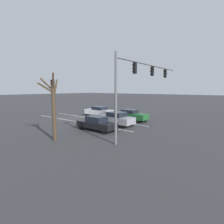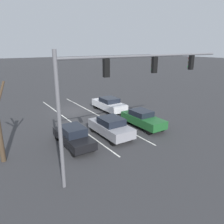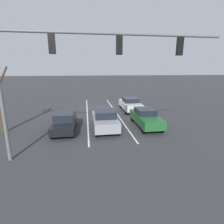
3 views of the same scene
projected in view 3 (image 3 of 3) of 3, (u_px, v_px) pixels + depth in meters
name	position (u px, v px, depth m)	size (l,w,h in m)	color
ground_plane	(100.00, 108.00, 22.92)	(240.00, 240.00, 0.00)	#333335
lane_stripe_left_divider	(116.00, 112.00, 20.33)	(0.12, 17.88, 0.01)	silver
lane_stripe_center_divider	(87.00, 113.00, 19.86)	(0.12, 17.88, 0.01)	silver
car_gray_midlane_front	(105.00, 120.00, 14.49)	(1.91, 4.38, 1.63)	gray
car_darkgreen_leftlane_front	(146.00, 117.00, 15.22)	(1.73, 4.56, 1.55)	#1E5928
car_black_rightlane_front	(65.00, 122.00, 14.11)	(1.70, 4.43, 1.51)	black
car_silver_leftlane_second	(130.00, 104.00, 20.98)	(1.89, 4.75, 1.58)	silver
traffic_signal_gantry	(76.00, 60.00, 8.98)	(11.87, 0.37, 7.09)	slate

